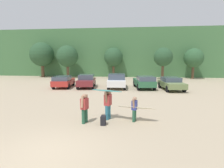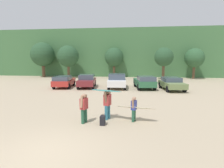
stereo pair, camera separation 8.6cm
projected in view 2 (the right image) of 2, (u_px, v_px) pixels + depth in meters
The scene contains 18 objects.
ground_plane at pixel (44, 153), 6.25m from camera, with size 120.00×120.00×0.00m, color tan.
hillside_ridge at pixel (120, 54), 38.72m from camera, with size 108.00×12.00×8.90m, color #427042.
tree_ridge_back at pixel (43, 55), 32.59m from camera, with size 4.27×4.27×6.25m.
tree_right at pixel (68, 56), 31.46m from camera, with size 3.72×3.72×5.64m.
tree_center_left at pixel (114, 57), 31.95m from camera, with size 3.34×3.34×5.30m.
tree_far_left at pixel (164, 57), 28.63m from camera, with size 3.00×3.00×5.11m.
tree_center at pixel (194, 58), 29.48m from camera, with size 3.15×3.15×5.04m.
parked_car_red at pixel (64, 81), 20.77m from camera, with size 2.26×4.13×1.35m.
parked_car_maroon at pixel (87, 81), 20.74m from camera, with size 2.31×4.14×1.51m.
parked_car_white at pixel (117, 81), 20.36m from camera, with size 2.21×4.32×1.64m.
parked_car_forest_green at pixel (145, 82), 19.90m from camera, with size 2.43×4.23×1.44m.
parked_car_olive_green at pixel (172, 83), 19.05m from camera, with size 2.38×4.24×1.34m.
person_adult at pixel (107, 103), 9.72m from camera, with size 0.40×0.74×1.63m.
person_child at pixel (134, 108), 9.38m from camera, with size 0.32×0.54×1.32m.
person_companion at pixel (84, 106), 9.14m from camera, with size 0.38×0.59×1.52m.
surfboard_teal at pixel (106, 91), 9.52m from camera, with size 1.82×1.01×0.13m.
surfboard_cream at pixel (136, 108), 9.44m from camera, with size 2.11×0.89×0.26m.
backpack_dropped at pixel (103, 120), 8.94m from camera, with size 0.24×0.34×0.45m.
Camera 2 is at (3.05, -5.53, 3.25)m, focal length 28.83 mm.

